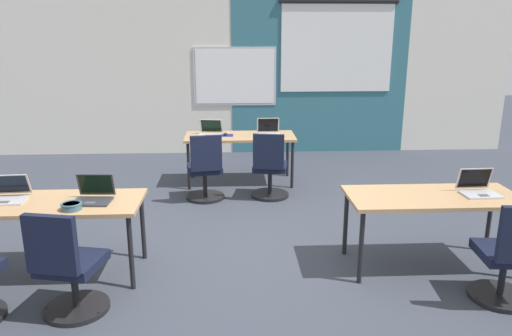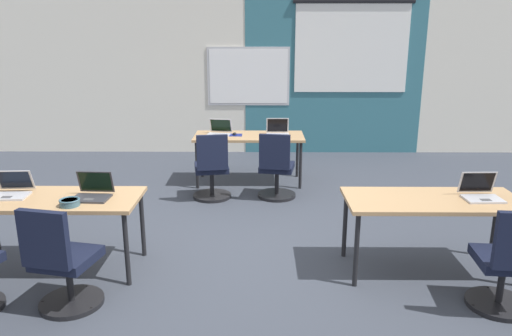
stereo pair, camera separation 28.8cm
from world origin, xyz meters
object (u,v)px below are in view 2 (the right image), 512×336
object	(u,v)px
chair_near_right_end	(507,269)
laptop_near_left_inner	(92,192)
laptop_far_right	(278,131)
laptop_near_left_end	(11,190)
desk_far_center	(249,139)
chair_near_left_inner	(62,267)
laptop_far_left	(219,131)
snack_bowl	(70,202)
mouse_far_left	(235,134)
chair_far_left	(212,172)
desk_near_right	(433,205)
chair_far_right	(276,171)
desk_near_left	(53,204)
laptop_near_right_end	(481,193)

from	to	relation	value
chair_near_right_end	laptop_near_left_inner	size ratio (longest dim) A/B	2.66
laptop_far_right	laptop_near_left_end	size ratio (longest dim) A/B	0.96
desk_far_center	chair_near_left_inner	distance (m)	3.79
laptop_far_left	laptop_far_right	world-z (taller)	laptop_far_right
laptop_near_left_end	snack_bowl	size ratio (longest dim) A/B	1.95
mouse_far_left	chair_far_left	xyz separation A→B (m)	(-0.27, -0.77, -0.36)
desk_near_right	chair_far_right	world-z (taller)	chair_far_right
laptop_near_left_inner	laptop_near_left_end	bearing A→B (deg)	178.84
desk_near_left	laptop_near_left_end	distance (m)	0.42
desk_near_right	chair_far_left	world-z (taller)	chair_far_left
chair_near_right_end	chair_near_left_inner	size ratio (longest dim) A/B	1.00
chair_near_left_inner	snack_bowl	bearing A→B (deg)	-67.87
laptop_near_right_end	snack_bowl	distance (m)	3.69
desk_near_right	chair_far_left	xyz separation A→B (m)	(-2.23, 2.03, -0.28)
desk_near_right	mouse_far_left	size ratio (longest dim) A/B	15.77
desk_near_right	mouse_far_left	xyz separation A→B (m)	(-1.96, 2.80, 0.08)
desk_far_center	snack_bowl	bearing A→B (deg)	-116.45
chair_near_left_inner	snack_bowl	distance (m)	0.62
chair_far_left	chair_far_right	xyz separation A→B (m)	(0.86, 0.04, 0.00)
desk_far_center	desk_near_right	bearing A→B (deg)	-57.99
chair_near_right_end	snack_bowl	distance (m)	3.68
mouse_far_left	desk_far_center	bearing A→B (deg)	-0.68
desk_far_center	laptop_near_left_inner	xyz separation A→B (m)	(-1.37, -2.80, 0.11)
laptop_far_left	laptop_near_left_inner	distance (m)	2.99
desk_near_left	laptop_near_left_end	xyz separation A→B (m)	(-0.40, 0.06, 0.11)
chair_near_right_end	laptop_near_left_inner	world-z (taller)	laptop_near_left_inner
laptop_near_right_end	laptop_far_right	bearing A→B (deg)	120.07
desk_far_center	chair_far_right	distance (m)	0.87
desk_near_right	laptop_far_left	xyz separation A→B (m)	(-2.19, 2.84, 0.11)
chair_far_right	chair_near_left_inner	distance (m)	3.30
laptop_near_right_end	chair_near_right_end	distance (m)	0.82
chair_near_left_inner	laptop_near_right_end	bearing A→B (deg)	-156.53
chair_far_left	chair_near_right_end	bearing A→B (deg)	124.41
desk_near_right	mouse_far_left	bearing A→B (deg)	124.99
desk_near_left	desk_far_center	xyz separation A→B (m)	(1.75, 2.80, 0.00)
desk_far_center	laptop_far_left	size ratio (longest dim) A/B	4.25
desk_near_right	desk_far_center	xyz separation A→B (m)	(-1.75, 2.80, 0.00)
chair_near_right_end	snack_bowl	size ratio (longest dim) A/B	5.18
laptop_far_left	desk_near_right	bearing A→B (deg)	-43.12
laptop_far_left	laptop_near_right_end	bearing A→B (deg)	-37.84
desk_near_right	snack_bowl	world-z (taller)	snack_bowl
chair_far_right	mouse_far_left	bearing A→B (deg)	-41.38
desk_near_left	desk_far_center	world-z (taller)	same
laptop_near_right_end	desk_near_right	bearing A→B (deg)	-179.45
desk_near_left	chair_far_left	xyz separation A→B (m)	(1.27, 2.03, -0.28)
laptop_near_right_end	desk_far_center	bearing A→B (deg)	126.19
mouse_far_left	laptop_far_left	bearing A→B (deg)	171.40
laptop_near_right_end	chair_far_right	world-z (taller)	laptop_near_right_end
chair_near_left_inner	snack_bowl	xyz separation A→B (m)	(-0.08, 0.48, 0.38)
desk_near_left	laptop_far_left	xyz separation A→B (m)	(1.31, 2.84, 0.11)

